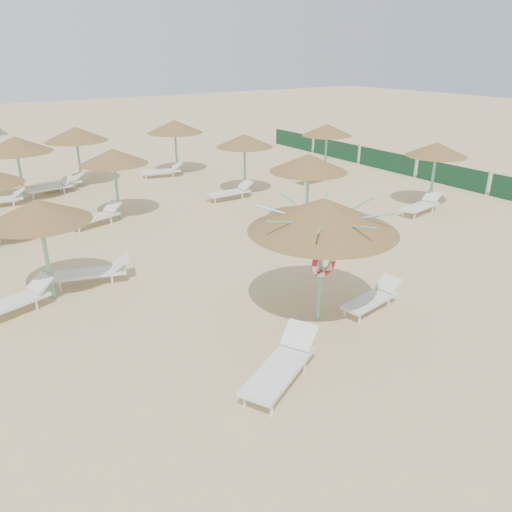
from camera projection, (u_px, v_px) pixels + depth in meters
ground at (298, 321)px, 11.93m from camera, size 120.00×120.00×0.00m
main_palapa at (323, 215)px, 11.01m from camera, size 3.38×3.38×3.03m
lounger_main_a at (283, 364)px, 9.65m from camera, size 2.29×1.62×0.81m
lounger_main_b at (373, 298)px, 12.39m from camera, size 1.88×0.80×0.66m
palapa_field at (144, 150)px, 19.93m from camera, size 18.88×14.40×2.72m
windbreak_fence at (387, 161)px, 26.60m from camera, size 0.08×19.84×1.10m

